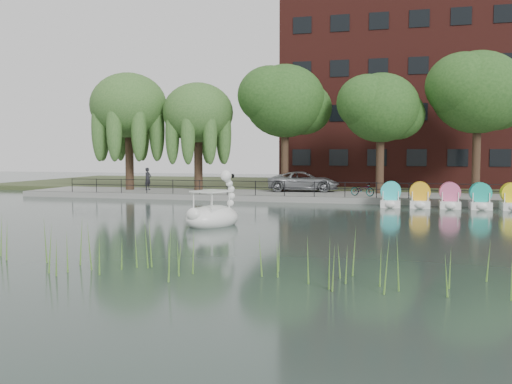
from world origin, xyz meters
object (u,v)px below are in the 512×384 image
at_px(bicycle, 362,188).
at_px(pedestrian, 148,177).
at_px(swan_boat, 213,213).
at_px(minivan, 303,180).

height_order(bicycle, pedestrian, pedestrian).
height_order(pedestrian, swan_boat, swan_boat).
relative_size(minivan, bicycle, 3.53).
bearing_deg(minivan, bicycle, -134.92).
relative_size(pedestrian, swan_boat, 0.58).
bearing_deg(bicycle, minivan, 76.80).
relative_size(bicycle, pedestrian, 0.87).
distance_m(minivan, bicycle, 5.76).
relative_size(minivan, pedestrian, 3.07).
height_order(bicycle, swan_boat, swan_boat).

